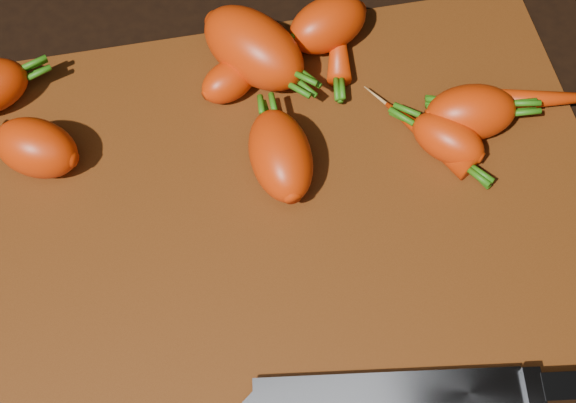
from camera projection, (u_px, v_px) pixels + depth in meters
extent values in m
cube|color=black|center=(290.00, 234.00, 0.63)|extent=(2.00, 2.00, 0.01)
cube|color=brown|center=(290.00, 228.00, 0.62)|extent=(0.50, 0.40, 0.01)
ellipsoid|color=#BF2B03|center=(36.00, 148.00, 0.62)|extent=(0.08, 0.07, 0.05)
ellipsoid|color=#BF2B03|center=(254.00, 48.00, 0.66)|extent=(0.11, 0.11, 0.06)
ellipsoid|color=#BF2B03|center=(281.00, 155.00, 0.61)|extent=(0.05, 0.08, 0.05)
ellipsoid|color=#BF2B03|center=(328.00, 24.00, 0.68)|extent=(0.08, 0.07, 0.05)
ellipsoid|color=#BF2B03|center=(229.00, 81.00, 0.66)|extent=(0.06, 0.05, 0.03)
ellipsoid|color=#BF2B03|center=(448.00, 139.00, 0.63)|extent=(0.07, 0.07, 0.04)
ellipsoid|color=#BF2B03|center=(338.00, 34.00, 0.69)|extent=(0.04, 0.10, 0.02)
ellipsoid|color=#BF2B03|center=(538.00, 99.00, 0.66)|extent=(0.14, 0.04, 0.02)
ellipsoid|color=#BF2B03|center=(427.00, 136.00, 0.64)|extent=(0.07, 0.09, 0.02)
ellipsoid|color=#BF2B03|center=(471.00, 113.00, 0.64)|extent=(0.08, 0.05, 0.05)
cube|color=gray|center=(253.00, 403.00, 0.54)|extent=(0.19, 0.06, 0.00)
cube|color=gray|center=(397.00, 396.00, 0.54)|extent=(0.02, 0.03, 0.01)
cube|color=black|center=(482.00, 392.00, 0.54)|extent=(0.11, 0.03, 0.01)
cylinder|color=#B2B2B7|center=(461.00, 390.00, 0.54)|extent=(0.01, 0.01, 0.00)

